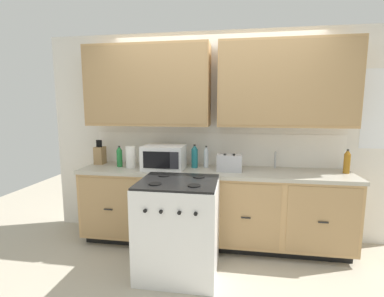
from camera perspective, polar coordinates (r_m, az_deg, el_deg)
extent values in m
plane|color=#B2A893|center=(3.32, 3.51, -21.17)|extent=(8.00, 8.00, 0.00)
cube|color=white|center=(3.53, 4.67, 2.45)|extent=(4.29, 0.05, 2.54)
cube|color=white|center=(3.52, 4.60, -0.12)|extent=(3.09, 0.01, 0.40)
cube|color=tan|center=(3.48, -9.03, 12.51)|extent=(1.50, 0.34, 0.95)
cube|color=#A58052|center=(3.31, -9.98, 12.70)|extent=(1.47, 0.01, 0.89)
cube|color=tan|center=(3.35, 18.59, 12.34)|extent=(1.50, 0.34, 0.95)
cube|color=#A58052|center=(3.18, 19.12, 12.55)|extent=(1.47, 0.01, 0.89)
cube|color=white|center=(3.84, 34.47, 6.65)|extent=(0.44, 0.01, 0.90)
cube|color=black|center=(3.58, 4.05, -17.88)|extent=(3.03, 0.48, 0.10)
cube|color=tan|center=(3.38, 4.08, -11.45)|extent=(3.09, 0.60, 0.78)
cube|color=#A88354|center=(3.40, -16.71, -11.69)|extent=(0.71, 0.01, 0.71)
cube|color=black|center=(3.39, -16.81, -11.86)|extent=(0.10, 0.01, 0.01)
cube|color=#A88354|center=(3.16, -3.61, -12.94)|extent=(0.71, 0.01, 0.71)
cube|color=black|center=(3.15, -3.66, -13.13)|extent=(0.10, 0.01, 0.01)
cube|color=#A88354|center=(3.09, 10.94, -13.55)|extent=(0.71, 0.01, 0.71)
cube|color=black|center=(3.08, 10.95, -13.75)|extent=(0.10, 0.01, 0.01)
cube|color=#A88354|center=(3.22, 25.23, -13.33)|extent=(0.71, 0.01, 0.71)
cube|color=black|center=(3.21, 25.30, -13.53)|extent=(0.10, 0.01, 0.01)
cube|color=#ADA899|center=(3.27, 4.15, -4.71)|extent=(3.12, 0.63, 0.04)
cube|color=#A8AAAF|center=(3.32, 16.99, -4.76)|extent=(0.56, 0.38, 0.02)
cube|color=white|center=(2.85, -2.79, -15.95)|extent=(0.76, 0.66, 0.92)
cube|color=black|center=(2.69, -2.87, -6.80)|extent=(0.74, 0.65, 0.02)
cylinder|color=black|center=(2.58, -7.55, -7.21)|extent=(0.12, 0.12, 0.01)
cylinder|color=black|center=(2.51, 0.44, -7.62)|extent=(0.12, 0.12, 0.01)
cylinder|color=black|center=(2.88, -5.74, -5.53)|extent=(0.12, 0.12, 0.01)
cylinder|color=black|center=(2.81, 1.42, -5.84)|extent=(0.12, 0.12, 0.01)
cylinder|color=black|center=(2.49, -9.58, -12.47)|extent=(0.03, 0.02, 0.03)
cylinder|color=black|center=(2.45, -6.39, -12.74)|extent=(0.03, 0.02, 0.03)
cylinder|color=black|center=(2.41, -2.63, -13.02)|extent=(0.03, 0.02, 0.03)
cylinder|color=black|center=(2.39, 0.75, -13.23)|extent=(0.03, 0.02, 0.03)
cube|color=white|center=(3.29, -5.73, -1.80)|extent=(0.48, 0.36, 0.28)
cube|color=black|center=(3.12, -7.30, -2.36)|extent=(0.31, 0.01, 0.19)
cube|color=#28282D|center=(3.07, -3.66, -2.49)|extent=(0.10, 0.01, 0.19)
cube|color=#B7B7BC|center=(3.21, 7.64, -2.91)|extent=(0.28, 0.18, 0.19)
cube|color=black|center=(3.19, 6.77, -1.29)|extent=(0.02, 0.13, 0.01)
cube|color=black|center=(3.19, 8.57, -1.33)|extent=(0.02, 0.13, 0.01)
cube|color=#9C794E|center=(3.77, -18.31, -1.34)|extent=(0.11, 0.14, 0.22)
cylinder|color=black|center=(3.75, -18.90, 0.98)|extent=(0.02, 0.02, 0.09)
cylinder|color=black|center=(3.74, -18.63, 0.98)|extent=(0.02, 0.02, 0.09)
cylinder|color=black|center=(3.73, -18.36, 0.97)|extent=(0.02, 0.02, 0.09)
cylinder|color=black|center=(3.72, -18.08, 0.97)|extent=(0.02, 0.02, 0.09)
cylinder|color=#B2B5BA|center=(3.47, 16.67, -2.24)|extent=(0.02, 0.02, 0.20)
cylinder|color=white|center=(3.42, -12.44, -1.72)|extent=(0.12, 0.12, 0.26)
cylinder|color=#9E6619|center=(3.51, 29.12, -2.74)|extent=(0.07, 0.07, 0.21)
cone|color=#9E6619|center=(3.49, 29.28, -0.58)|extent=(0.06, 0.06, 0.05)
cylinder|color=black|center=(3.48, 29.30, -0.27)|extent=(0.02, 0.02, 0.02)
cylinder|color=#237A38|center=(3.53, -14.61, -1.96)|extent=(0.07, 0.07, 0.20)
cone|color=#237A38|center=(3.51, -14.69, 0.09)|extent=(0.06, 0.06, 0.05)
cylinder|color=black|center=(3.50, -14.70, 0.38)|extent=(0.02, 0.02, 0.02)
cylinder|color=#1E707A|center=(3.36, 0.53, -2.04)|extent=(0.08, 0.08, 0.22)
cone|color=#1E707A|center=(3.33, 0.54, 0.33)|extent=(0.07, 0.07, 0.06)
cylinder|color=black|center=(3.33, 0.54, 0.67)|extent=(0.03, 0.03, 0.02)
cylinder|color=silver|center=(3.37, 2.91, -2.11)|extent=(0.06, 0.06, 0.21)
cone|color=silver|center=(3.35, 2.93, 0.09)|extent=(0.05, 0.05, 0.05)
cylinder|color=black|center=(3.35, 2.93, 0.40)|extent=(0.02, 0.02, 0.02)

